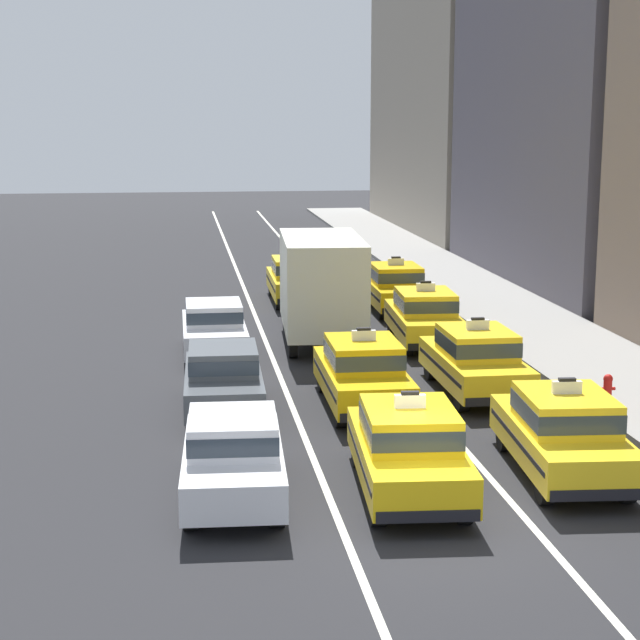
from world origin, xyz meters
The scene contains 16 objects.
ground_plane centered at (0.00, 0.00, 0.00)m, with size 160.00×160.00×0.00m, color #232326.
lane_stripe_left_center centered at (-1.60, 20.00, 0.00)m, with size 0.14×80.00×0.01m, color silver.
lane_stripe_center_right centered at (1.60, 20.00, 0.00)m, with size 0.14×80.00×0.01m, color silver.
sidewalk_curb centered at (7.20, 15.00, 0.07)m, with size 4.00×90.00×0.15m, color gray.
sedan_left_nearest centered at (-3.32, 1.78, 0.85)m, with size 1.97×4.38×1.58m.
sedan_left_second centered at (-3.23, 7.50, 0.85)m, with size 1.88×4.35×1.58m.
sedan_left_third centered at (-3.23, 13.42, 0.85)m, with size 1.78×4.31×1.58m.
taxi_center_nearest centered at (-0.14, 1.63, 0.88)m, with size 2.10×4.67×1.96m.
taxi_center_second centered at (0.04, 7.41, 0.88)m, with size 1.87×4.58×1.96m.
box_truck_center_third centered at (0.08, 15.22, 1.78)m, with size 2.60×7.08×3.27m.
taxi_center_fourth centered at (0.08, 21.96, 0.88)m, with size 1.87×4.58×1.96m.
taxi_right_nearest centered at (3.00, 2.19, 0.88)m, with size 2.13×4.67×1.96m.
taxi_right_second centered at (3.02, 8.29, 0.88)m, with size 1.82×4.56×1.96m.
taxi_right_third centered at (3.11, 14.10, 0.88)m, with size 2.05×4.65×1.96m.
taxi_right_fourth centered at (3.36, 19.67, 0.88)m, with size 1.88×4.58×1.96m.
fire_hydrant centered at (5.68, 6.41, 0.55)m, with size 0.36×0.22×0.73m.
Camera 1 is at (-4.22, -16.39, 6.82)m, focal length 59.34 mm.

